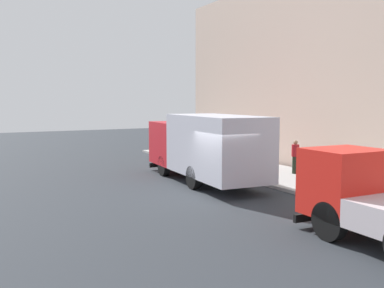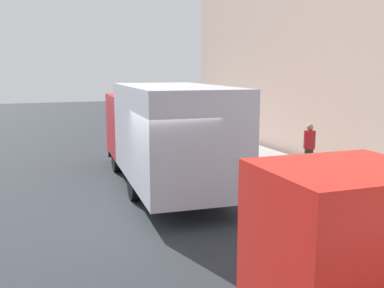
% 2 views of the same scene
% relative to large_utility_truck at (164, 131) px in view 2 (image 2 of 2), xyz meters
% --- Properties ---
extents(ground, '(80.00, 80.00, 0.00)m').
position_rel_large_utility_truck_xyz_m(ground, '(-1.16, -2.75, -1.70)').
color(ground, '#2B2F35').
extents(sidewalk, '(4.15, 30.00, 0.14)m').
position_rel_large_utility_truck_xyz_m(sidewalk, '(3.92, -2.75, -1.63)').
color(sidewalk, '#A6A5A4').
rests_on(sidewalk, ground).
extents(large_utility_truck, '(3.03, 8.39, 3.10)m').
position_rel_large_utility_truck_xyz_m(large_utility_truck, '(0.00, 0.00, 0.00)').
color(large_utility_truck, red).
rests_on(large_utility_truck, ground).
extents(pedestrian_walking, '(0.53, 0.53, 1.65)m').
position_rel_large_utility_truck_xyz_m(pedestrian_walking, '(4.71, -0.75, -0.70)').
color(pedestrian_walking, black).
rests_on(pedestrian_walking, sidewalk).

